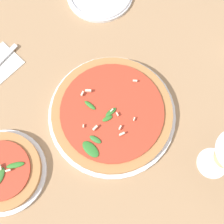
{
  "coord_description": "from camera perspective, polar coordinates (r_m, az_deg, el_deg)",
  "views": [
    {
      "loc": [
        0.18,
        0.16,
        0.75
      ],
      "look_at": [
        0.03,
        -0.01,
        0.03
      ],
      "focal_mm": 50.0,
      "sensor_mm": 36.0,
      "label": 1
    }
  ],
  "objects": [
    {
      "name": "pizza_arugula_main",
      "position": [
        0.76,
        -0.01,
        -0.31
      ],
      "size": [
        0.32,
        0.32,
        0.05
      ],
      "color": "white",
      "rests_on": "ground_plane"
    },
    {
      "name": "pizza_personal_side",
      "position": [
        0.78,
        -19.38,
        -10.17
      ],
      "size": [
        0.2,
        0.2,
        0.05
      ],
      "color": "white",
      "rests_on": "ground_plane"
    },
    {
      "name": "ground_plane",
      "position": [
        0.78,
        2.0,
        0.35
      ],
      "size": [
        6.0,
        6.0,
        0.0
      ],
      "primitive_type": "plane",
      "color": "#9E7A56"
    }
  ]
}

